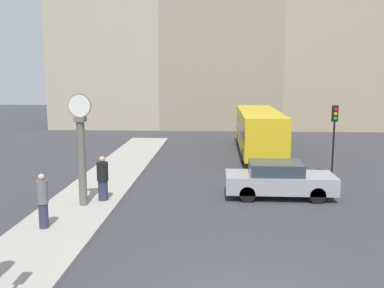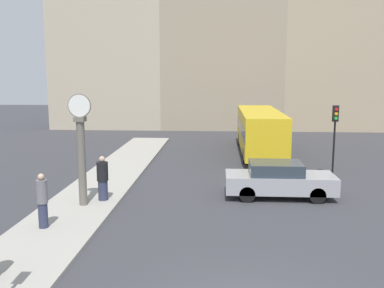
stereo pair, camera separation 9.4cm
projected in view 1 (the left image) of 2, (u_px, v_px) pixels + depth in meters
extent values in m
cube|color=#A39E93|center=(108.00, 179.00, 20.12)|extent=(2.76, 25.99, 0.11)
cube|color=#B7A88E|center=(108.00, 54.00, 39.58)|extent=(10.12, 5.00, 13.68)
cube|color=gray|center=(221.00, 23.00, 38.54)|extent=(10.79, 5.00, 18.99)
cube|color=tan|center=(343.00, 50.00, 38.30)|extent=(11.01, 5.00, 14.12)
cube|color=#9E9EA3|center=(280.00, 182.00, 17.35)|extent=(4.37, 1.77, 0.69)
cube|color=#2D3842|center=(276.00, 168.00, 17.27)|extent=(2.10, 1.60, 0.49)
cylinder|color=black|center=(309.00, 185.00, 18.08)|extent=(0.63, 0.22, 0.63)
cylinder|color=black|center=(317.00, 195.00, 16.56)|extent=(0.63, 0.22, 0.63)
cylinder|color=black|center=(245.00, 184.00, 18.24)|extent=(0.63, 0.22, 0.63)
cylinder|color=black|center=(247.00, 194.00, 16.71)|extent=(0.63, 0.22, 0.63)
cube|color=gold|center=(259.00, 130.00, 26.77)|extent=(2.36, 9.78, 2.34)
cube|color=#1E232D|center=(259.00, 127.00, 26.74)|extent=(2.38, 9.59, 0.70)
cylinder|color=black|center=(269.00, 139.00, 29.87)|extent=(0.28, 0.90, 0.90)
cylinder|color=black|center=(239.00, 139.00, 29.99)|extent=(0.28, 0.90, 0.90)
cylinder|color=black|center=(282.00, 156.00, 23.89)|extent=(0.28, 0.90, 0.90)
cylinder|color=black|center=(245.00, 155.00, 24.01)|extent=(0.28, 0.90, 0.90)
cylinder|color=black|center=(333.00, 150.00, 20.31)|extent=(0.09, 0.09, 2.76)
cube|color=black|center=(335.00, 113.00, 20.03)|extent=(0.26, 0.20, 0.76)
cylinder|color=red|center=(336.00, 109.00, 19.88)|extent=(0.15, 0.04, 0.15)
cylinder|color=orange|center=(336.00, 114.00, 19.91)|extent=(0.15, 0.04, 0.15)
cylinder|color=green|center=(335.00, 118.00, 19.94)|extent=(0.15, 0.04, 0.15)
cylinder|color=#666056|center=(82.00, 164.00, 15.78)|extent=(0.30, 0.30, 3.14)
cube|color=#666056|center=(80.00, 119.00, 15.51)|extent=(0.39, 0.39, 0.18)
cylinder|color=#666056|center=(79.00, 106.00, 15.43)|extent=(0.86, 0.04, 0.86)
cylinder|color=white|center=(79.00, 106.00, 15.43)|extent=(0.80, 0.06, 0.80)
cylinder|color=#2D334C|center=(103.00, 190.00, 16.59)|extent=(0.37, 0.37, 0.78)
cylinder|color=black|center=(102.00, 171.00, 16.47)|extent=(0.44, 0.44, 0.73)
sphere|color=tan|center=(102.00, 159.00, 16.39)|extent=(0.23, 0.23, 0.23)
cylinder|color=#2D334C|center=(44.00, 216.00, 13.58)|extent=(0.30, 0.30, 0.81)
cylinder|color=slate|center=(42.00, 192.00, 13.45)|extent=(0.35, 0.35, 0.75)
sphere|color=tan|center=(41.00, 177.00, 13.37)|extent=(0.21, 0.21, 0.21)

